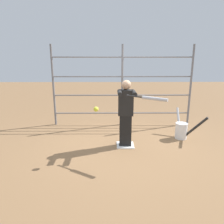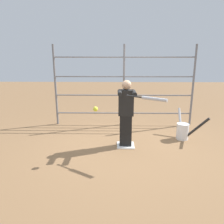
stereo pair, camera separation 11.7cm
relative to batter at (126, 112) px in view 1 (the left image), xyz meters
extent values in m
plane|color=olive|center=(0.00, -0.02, -0.83)|extent=(24.00, 24.00, 0.00)
cube|color=white|center=(0.00, -0.02, -0.82)|extent=(0.40, 0.40, 0.02)
cylinder|color=slate|center=(-2.00, -1.62, 0.35)|extent=(0.06, 0.06, 2.35)
cylinder|color=slate|center=(0.00, -1.62, 0.35)|extent=(0.06, 0.06, 2.35)
cylinder|color=slate|center=(2.00, -1.62, 0.35)|extent=(0.06, 0.06, 2.35)
cylinder|color=slate|center=(0.00, -1.62, -0.47)|extent=(4.01, 0.04, 0.04)
cylinder|color=slate|center=(0.00, -1.62, 0.07)|extent=(4.01, 0.04, 0.04)
cylinder|color=slate|center=(0.00, -1.62, 0.62)|extent=(4.01, 0.04, 0.04)
cylinder|color=slate|center=(0.00, -1.62, 1.17)|extent=(4.01, 0.04, 0.04)
cube|color=black|center=(0.00, -0.02, -0.46)|extent=(0.28, 0.19, 0.74)
cube|color=black|center=(0.00, -0.02, 0.20)|extent=(0.35, 0.22, 0.58)
sphere|color=tan|center=(0.00, -0.02, 0.60)|extent=(0.21, 0.21, 0.21)
cylinder|color=black|center=(-0.15, 0.20, 0.46)|extent=(0.09, 0.41, 0.09)
cylinder|color=black|center=(0.15, 0.18, 0.46)|extent=(0.09, 0.41, 0.09)
sphere|color=black|center=(0.00, 0.39, 0.44)|extent=(0.05, 0.05, 0.05)
cylinder|color=black|center=(-0.14, 0.48, 0.44)|extent=(0.30, 0.20, 0.03)
cylinder|color=#B2B2B7|center=(-0.49, 0.71, 0.43)|extent=(0.45, 0.32, 0.07)
sphere|color=yellow|center=(0.63, 0.64, 0.22)|extent=(0.10, 0.10, 0.10)
cylinder|color=white|center=(-1.44, -0.45, -0.63)|extent=(0.29, 0.29, 0.40)
torus|color=white|center=(-1.44, -0.45, -0.43)|extent=(0.30, 0.30, 0.01)
cylinder|color=#B2B2B7|center=(-1.46, -0.77, -0.48)|extent=(0.10, 0.57, 0.65)
cylinder|color=black|center=(-1.71, -0.27, -0.49)|extent=(0.51, 0.37, 0.64)
camera|label=1|loc=(0.35, 4.72, 1.25)|focal=35.00mm
camera|label=2|loc=(0.23, 4.72, 1.25)|focal=35.00mm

